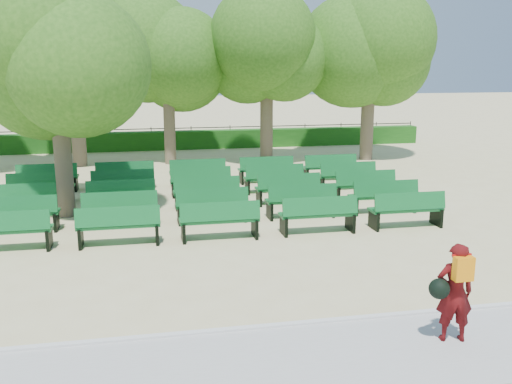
% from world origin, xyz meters
% --- Properties ---
extents(ground, '(120.00, 120.00, 0.00)m').
position_xyz_m(ground, '(0.00, 0.00, 0.00)').
color(ground, '#CFC189').
extents(paving, '(30.00, 2.20, 0.06)m').
position_xyz_m(paving, '(0.00, -7.40, 0.03)').
color(paving, '#B2B1AD').
rests_on(paving, ground).
extents(curb, '(30.00, 0.12, 0.10)m').
position_xyz_m(curb, '(0.00, -6.25, 0.05)').
color(curb, silver).
rests_on(curb, ground).
extents(hedge, '(26.00, 0.70, 0.90)m').
position_xyz_m(hedge, '(0.00, 14.00, 0.45)').
color(hedge, '#1D5A17').
rests_on(hedge, ground).
extents(fence, '(26.00, 0.10, 1.02)m').
position_xyz_m(fence, '(0.00, 14.40, 0.00)').
color(fence, black).
rests_on(fence, ground).
extents(tree_line, '(21.80, 6.80, 7.04)m').
position_xyz_m(tree_line, '(0.00, 10.00, 0.00)').
color(tree_line, '#396D1D').
rests_on(tree_line, ground).
extents(bench_array, '(1.95, 0.61, 1.23)m').
position_xyz_m(bench_array, '(0.37, 1.98, 0.10)').
color(bench_array, '#11632A').
rests_on(bench_array, ground).
extents(tree_among, '(5.01, 5.01, 6.78)m').
position_xyz_m(tree_among, '(-3.62, 1.79, 4.51)').
color(tree_among, brown).
rests_on(tree_among, ground).
extents(person, '(0.76, 0.48, 1.57)m').
position_xyz_m(person, '(3.12, -7.23, 0.87)').
color(person, '#4D0B0D').
rests_on(person, ground).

